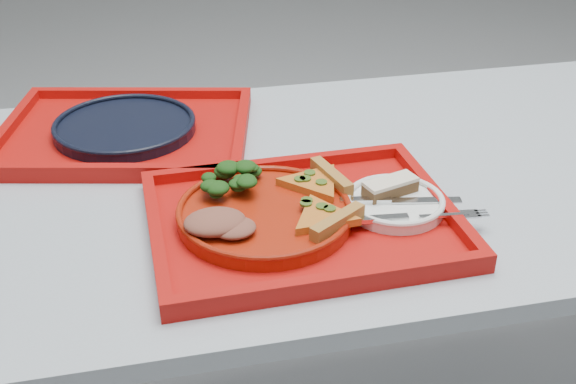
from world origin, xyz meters
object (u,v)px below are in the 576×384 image
at_px(tray_main, 302,223).
at_px(tray_far, 126,135).
at_px(navy_plate, 125,128).
at_px(dessert_bar, 390,187).
at_px(dinner_plate, 265,216).

xyz_separation_m(tray_main, tray_far, (-0.25, 0.37, 0.00)).
relative_size(tray_far, navy_plate, 1.73).
xyz_separation_m(tray_main, navy_plate, (-0.25, 0.37, 0.01)).
bearing_deg(navy_plate, tray_far, 0.00).
distance_m(navy_plate, dessert_bar, 0.52).
relative_size(tray_far, dinner_plate, 1.73).
distance_m(tray_far, navy_plate, 0.01).
bearing_deg(tray_main, tray_far, 123.03).
distance_m(tray_main, tray_far, 0.45).
xyz_separation_m(navy_plate, dessert_bar, (0.39, -0.34, 0.02)).
bearing_deg(dinner_plate, tray_far, 118.50).
distance_m(tray_far, dessert_bar, 0.53).
bearing_deg(navy_plate, dessert_bar, -41.15).
bearing_deg(tray_far, dinner_plate, -48.78).
relative_size(tray_main, tray_far, 1.00).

